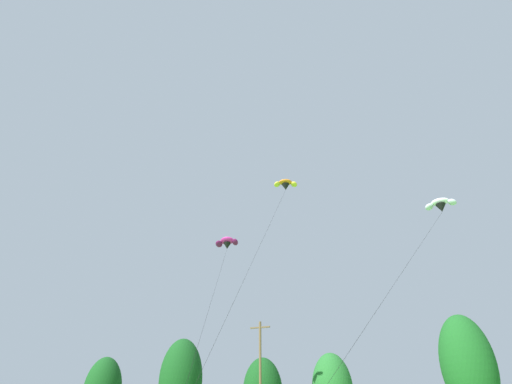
{
  "coord_description": "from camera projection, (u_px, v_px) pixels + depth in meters",
  "views": [
    {
      "loc": [
        7.15,
        -1.33,
        1.91
      ],
      "look_at": [
        -0.36,
        20.02,
        14.86
      ],
      "focal_mm": 29.55,
      "sensor_mm": 36.0,
      "label": 1
    }
  ],
  "objects": [
    {
      "name": "treeline_tree_b",
      "position": [
        181.0,
        381.0,
        48.67
      ],
      "size": [
        4.99,
        4.99,
        11.8
      ],
      "color": "#472D19",
      "rests_on": "ground_plane"
    },
    {
      "name": "parafoil_kite_mid_white",
      "position": [
        441.0,
        205.0,
        37.11
      ],
      "size": [
        10.92,
        20.04,
        18.86
      ],
      "color": "white"
    },
    {
      "name": "parafoil_kite_far_orange",
      "position": [
        285.0,
        185.0,
        45.1
      ],
      "size": [
        2.65,
        21.66,
        24.02
      ],
      "color": "orange"
    },
    {
      "name": "parafoil_kite_high_magenta",
      "position": [
        227.0,
        243.0,
        43.32
      ],
      "size": [
        8.04,
        20.73,
        17.95
      ],
      "color": "#D12893"
    },
    {
      "name": "utility_pole",
      "position": [
        260.0,
        381.0,
        42.29
      ],
      "size": [
        2.2,
        0.26,
        12.26
      ],
      "color": "brown",
      "rests_on": "ground_plane"
    },
    {
      "name": "treeline_tree_e",
      "position": [
        468.0,
        366.0,
        41.91
      ],
      "size": [
        5.23,
        5.23,
        12.71
      ],
      "color": "#472D19",
      "rests_on": "ground_plane"
    }
  ]
}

